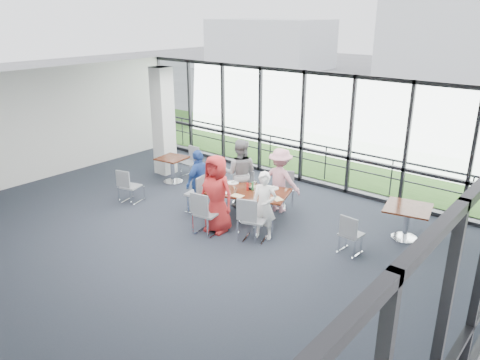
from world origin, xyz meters
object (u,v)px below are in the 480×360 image
Objects in this scene: chair_main_end at (197,193)px; chair_main_fl at (241,187)px; chair_main_fr at (277,191)px; chair_spare_la at (131,186)px; diner_far_right at (280,180)px; side_table_right at (408,212)px; diner_end at (199,181)px; diner_near_right at (264,206)px; chair_main_nl at (207,213)px; main_table at (248,196)px; chair_spare_lb at (190,163)px; chair_spare_r at (351,234)px; side_table_left at (172,162)px; diner_far_left at (240,173)px; diner_near_left at (216,194)px; chair_main_nr at (255,220)px; structural_column at (163,122)px.

chair_main_fl is at bearing 149.68° from chair_main_end.
chair_main_fr is 3.78m from chair_spare_la.
diner_far_right is at bearing 117.47° from chair_main_fr.
chair_main_fr is at bearing -172.29° from side_table_right.
diner_end is at bearing 148.68° from chair_main_end.
diner_near_right is 1.56× the size of chair_main_nl.
chair_spare_la is (-3.03, -1.07, -0.19)m from main_table.
chair_main_fl is 2.49m from chair_spare_lb.
chair_main_nl is 3.13m from chair_spare_r.
chair_main_fr is 1.09× the size of chair_spare_la.
chair_spare_lb is 6.02m from chair_spare_r.
chair_main_fr reaches higher than side_table_left.
chair_spare_r reaches higher than side_table_right.
diner_far_left is 1.98× the size of chair_spare_lb.
side_table_right is 1.15× the size of chair_main_nl.
diner_end is (-1.51, -1.28, -0.01)m from diner_far_right.
diner_near_right is 1.71× the size of chair_spare_lb.
chair_spare_lb is (0.06, 0.64, -0.17)m from side_table_left.
diner_far_left is at bearing 176.83° from chair_spare_r.
diner_near_left is (-0.19, -0.89, 0.27)m from main_table.
chair_spare_la is at bearing 23.36° from diner_far_right.
chair_main_nl reaches higher than main_table.
diner_far_left reaches higher than chair_main_fl.
chair_main_fr is at bearing 175.04° from chair_spare_lb.
chair_main_fl is (-4.10, -0.69, -0.24)m from side_table_right.
main_table is 3.39m from side_table_left.
diner_end is (-4.51, -1.78, 0.15)m from side_table_right.
chair_main_nl is 1.25m from chair_main_end.
diner_end reaches higher than chair_main_fl.
diner_end is 1.23m from chair_main_fl.
diner_far_left is at bearing 119.40° from chair_main_nr.
chair_spare_lb is 1.04× the size of chair_spare_r.
diner_near_left is 2.09× the size of chair_spare_r.
structural_column reaches higher than chair_main_fl.
chair_main_fr reaches higher than chair_main_fl.
chair_main_end is 3.94m from chair_spare_r.
structural_column is 3.31× the size of chair_main_end.
main_table is 2.20× the size of chair_main_nr.
main_table is 2.64m from chair_spare_r.
structural_column is at bearing 176.20° from chair_spare_r.
side_table_left is 0.96× the size of chair_spare_lb.
diner_far_left reaches higher than side_table_left.
chair_main_fl is 0.93× the size of chair_spare_la.
diner_end is (-1.25, -0.35, 0.17)m from main_table.
side_table_left is at bearing -3.50° from diner_far_right.
diner_near_left reaches higher than chair_main_fl.
chair_spare_la is (-3.29, -2.00, -0.37)m from diner_far_right.
main_table is 1.31m from diner_end.
diner_near_left is at bearing -146.09° from side_table_right.
diner_near_left reaches higher than diner_far_left.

